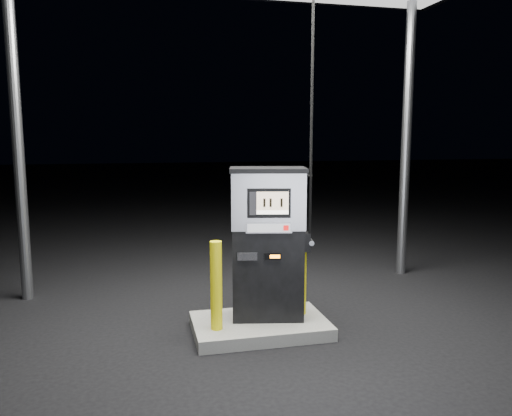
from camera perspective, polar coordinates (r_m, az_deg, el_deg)
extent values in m
plane|color=black|center=(6.21, 0.44, -13.96)|extent=(80.00, 80.00, 0.00)
cube|color=#61615D|center=(6.19, 0.44, -13.32)|extent=(1.60, 1.00, 0.15)
cylinder|color=gray|center=(7.77, -25.59, 6.71)|extent=(0.16, 0.16, 4.50)
cylinder|color=gray|center=(8.76, 16.78, 7.23)|extent=(0.16, 0.16, 4.50)
cube|color=black|center=(6.11, 1.33, -7.37)|extent=(0.92, 0.65, 1.11)
cube|color=#B0B0B7|center=(5.93, 1.36, 0.92)|extent=(0.95, 0.67, 0.67)
cube|color=black|center=(5.90, 1.37, 4.39)|extent=(0.99, 0.71, 0.05)
cube|color=black|center=(5.68, 1.49, 0.55)|extent=(0.49, 0.13, 0.34)
cube|color=tan|center=(5.66, 1.91, 0.80)|extent=(0.36, 0.08, 0.21)
cube|color=white|center=(5.68, 1.90, -0.49)|extent=(0.36, 0.08, 0.04)
cube|color=#B0B0B7|center=(5.72, 1.48, -2.27)|extent=(0.53, 0.13, 0.12)
cube|color=#9A9CA1|center=(5.70, 1.49, -2.30)|extent=(0.48, 0.10, 0.09)
cube|color=red|center=(5.72, 3.45, -2.29)|extent=(0.06, 0.02, 0.06)
cube|color=black|center=(5.80, 1.91, -5.55)|extent=(0.19, 0.06, 0.08)
cube|color=orange|center=(5.79, 2.18, -5.57)|extent=(0.11, 0.03, 0.04)
cube|color=black|center=(5.78, -1.00, -5.57)|extent=(0.23, 0.07, 0.09)
cube|color=black|center=(6.06, 5.76, -3.86)|extent=(0.12, 0.17, 0.22)
cylinder|color=gray|center=(6.06, 6.26, -3.86)|extent=(0.10, 0.20, 0.06)
cylinder|color=black|center=(5.89, 6.37, 10.30)|extent=(0.04, 0.04, 2.75)
cylinder|color=yellow|center=(5.75, -4.57, -8.83)|extent=(0.17, 0.17, 1.03)
cylinder|color=yellow|center=(6.24, 5.19, -7.72)|extent=(0.15, 0.15, 0.97)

